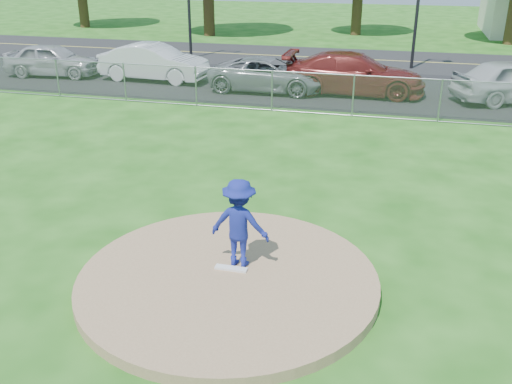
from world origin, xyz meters
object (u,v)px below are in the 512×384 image
traffic_cone (223,84)px  parked_car_white (154,62)px  parked_car_gray (269,75)px  parked_car_darkred (354,74)px  parked_car_silver (53,60)px  pitcher (239,223)px

traffic_cone → parked_car_white: 4.05m
traffic_cone → parked_car_white: size_ratio=0.14×
parked_car_gray → parked_car_darkred: size_ratio=0.86×
traffic_cone → parked_car_silver: 8.95m
traffic_cone → parked_car_silver: parked_car_silver is taller
traffic_cone → parked_car_silver: size_ratio=0.16×
parked_car_silver → parked_car_white: (5.10, 0.29, 0.06)m
traffic_cone → parked_car_gray: (1.83, 0.63, 0.35)m
parked_car_silver → parked_car_white: parked_car_white is taller
parked_car_gray → parked_car_darkred: parked_car_darkred is taller
pitcher → parked_car_white: 17.73m
parked_car_darkred → traffic_cone: bearing=100.7°
pitcher → parked_car_darkred: bearing=-89.8°
parked_car_white → parked_car_gray: (5.60, -0.77, -0.13)m
parked_car_gray → traffic_cone: bearing=108.9°
parked_car_silver → parked_car_darkred: 14.26m
pitcher → parked_car_white: pitcher is taller
parked_car_white → traffic_cone: bearing=-107.4°
parked_car_white → parked_car_darkred: 9.16m
traffic_cone → parked_car_white: bearing=159.5°
pitcher → traffic_cone: pitcher is taller
parked_car_gray → parked_car_darkred: bearing=-83.8°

